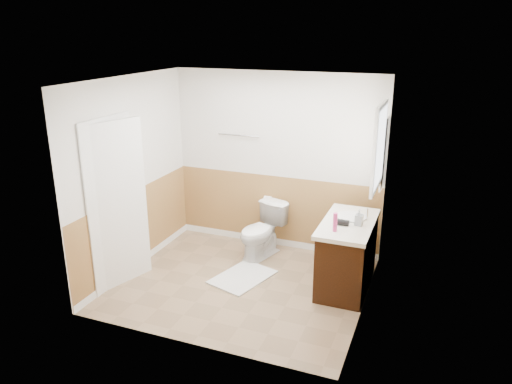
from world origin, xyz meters
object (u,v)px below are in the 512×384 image
at_px(bath_mat, 243,277).
at_px(lotion_bottle, 335,222).
at_px(vanity_cabinet, 347,256).
at_px(soap_dispenser, 359,217).
at_px(toilet, 261,231).

height_order(bath_mat, lotion_bottle, lotion_bottle).
xyz_separation_m(vanity_cabinet, soap_dispenser, (0.12, -0.06, 0.54)).
height_order(lotion_bottle, soap_dispenser, lotion_bottle).
distance_m(toilet, lotion_bottle, 1.50).
relative_size(bath_mat, vanity_cabinet, 0.73).
bearing_deg(vanity_cabinet, bath_mat, -167.44).
distance_m(lotion_bottle, soap_dispenser, 0.36).
xyz_separation_m(toilet, soap_dispenser, (1.38, -0.45, 0.57)).
bearing_deg(soap_dispenser, bath_mat, -170.75).
bearing_deg(lotion_bottle, bath_mat, 177.09).
height_order(bath_mat, soap_dispenser, soap_dispenser).
bearing_deg(vanity_cabinet, soap_dispenser, -25.10).
relative_size(lotion_bottle, soap_dispenser, 1.16).
bearing_deg(toilet, soap_dispenser, -1.27).
distance_m(toilet, vanity_cabinet, 1.32).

